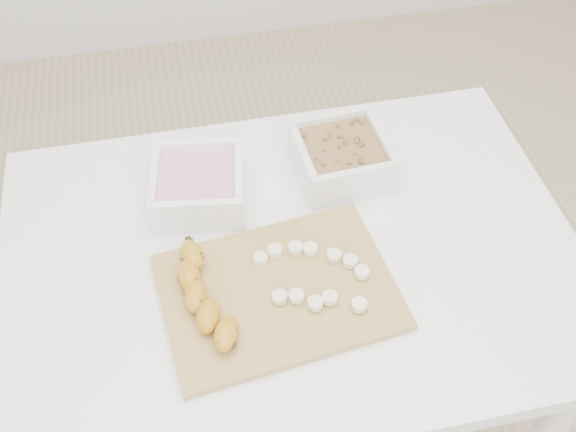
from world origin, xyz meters
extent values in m
plane|color=#C6AD89|center=(0.00, 0.00, 0.00)|extent=(3.50, 3.50, 0.00)
cube|color=white|center=(0.00, 0.00, 0.73)|extent=(1.00, 0.70, 0.04)
cylinder|color=white|center=(-0.44, 0.29, 0.35)|extent=(0.05, 0.05, 0.71)
cylinder|color=white|center=(0.44, 0.29, 0.35)|extent=(0.05, 0.05, 0.71)
cube|color=white|center=(-0.14, 0.15, 0.79)|extent=(0.18, 0.18, 0.08)
cube|color=pink|center=(-0.14, 0.15, 0.79)|extent=(0.15, 0.15, 0.04)
cube|color=white|center=(0.13, 0.17, 0.79)|extent=(0.18, 0.18, 0.08)
cube|color=brown|center=(0.13, 0.17, 0.79)|extent=(0.15, 0.15, 0.04)
cube|color=tan|center=(-0.04, -0.08, 0.76)|extent=(0.40, 0.31, 0.01)
cylinder|color=#FBE9C0|center=(-0.06, -0.02, 0.77)|extent=(0.03, 0.03, 0.01)
cylinder|color=#FBE9C0|center=(-0.03, -0.01, 0.77)|extent=(0.03, 0.03, 0.01)
cylinder|color=#FBE9C0|center=(0.00, -0.01, 0.77)|extent=(0.03, 0.03, 0.01)
cylinder|color=#FBE9C0|center=(0.03, -0.02, 0.77)|extent=(0.03, 0.03, 0.01)
cylinder|color=#FBE9C0|center=(0.06, -0.04, 0.77)|extent=(0.03, 0.03, 0.01)
cylinder|color=#FBE9C0|center=(0.09, -0.06, 0.77)|extent=(0.03, 0.03, 0.01)
cylinder|color=#FBE9C0|center=(0.10, -0.08, 0.77)|extent=(0.03, 0.03, 0.01)
cylinder|color=#FBE9C0|center=(-0.04, -0.10, 0.77)|extent=(0.03, 0.03, 0.01)
cylinder|color=#FBE9C0|center=(-0.01, -0.11, 0.77)|extent=(0.03, 0.03, 0.01)
cylinder|color=#FBE9C0|center=(0.01, -0.13, 0.77)|extent=(0.03, 0.03, 0.01)
cylinder|color=#FBE9C0|center=(0.04, -0.12, 0.77)|extent=(0.03, 0.03, 0.01)
cylinder|color=#FBE9C0|center=(0.08, -0.14, 0.78)|extent=(0.03, 0.03, 0.01)
camera|label=1|loc=(-0.14, -0.65, 1.64)|focal=40.00mm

